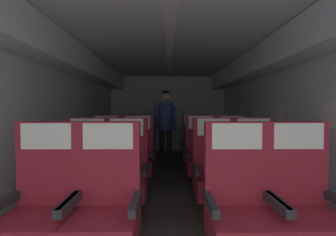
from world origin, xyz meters
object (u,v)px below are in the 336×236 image
seat_b_left_aisle (126,173)px  seat_d_right_aisle (219,146)px  seat_b_right_aisle (256,172)px  seat_c_left_aisle (137,156)px  seat_c_left_window (106,157)px  seat_c_right_window (202,156)px  seat_b_left_window (85,173)px  seat_d_left_window (118,147)px  seat_a_left_aisle (106,207)px  flight_attendant (166,120)px  seat_d_left_aisle (142,147)px  seat_b_right_window (215,173)px  seat_a_right_window (240,208)px  seat_c_right_aisle (232,156)px  seat_a_left_window (41,208)px  seat_d_right_window (194,147)px  seat_a_right_aisle (304,207)px

seat_b_left_aisle → seat_d_right_aisle: 2.42m
seat_b_right_aisle → seat_c_left_aisle: bearing=147.6°
seat_c_left_window → seat_c_right_window: size_ratio=1.00×
seat_b_left_window → seat_b_right_aisle: bearing=0.2°
seat_b_right_aisle → seat_d_left_window: size_ratio=1.00×
seat_a_left_aisle → seat_d_left_window: 2.84m
seat_d_right_aisle → seat_b_left_window: bearing=-136.1°
seat_c_left_aisle → flight_attendant: 1.40m
seat_b_left_aisle → seat_d_left_aisle: bearing=90.0°
seat_b_right_aisle → seat_b_right_window: same height
seat_a_right_window → seat_b_left_window: bearing=147.0°
seat_b_left_window → seat_c_right_window: same height
seat_b_right_aisle → seat_c_right_aisle: size_ratio=1.00×
seat_a_left_window → seat_b_right_aisle: (1.95, 0.94, 0.00)m
seat_d_right_window → flight_attendant: size_ratio=0.69×
seat_a_left_window → seat_c_left_aisle: 1.94m
seat_a_right_aisle → seat_a_right_window: size_ratio=1.00×
seat_d_left_window → seat_d_left_aisle: (0.48, 0.00, 0.00)m
seat_c_right_window → flight_attendant: bearing=114.3°
seat_b_right_window → seat_d_left_window: bearing=128.6°
seat_c_left_window → seat_d_left_window: (-0.01, 0.94, 0.00)m
seat_b_left_window → seat_b_left_aisle: size_ratio=1.00×
seat_b_left_aisle → seat_a_right_aisle: bearing=-32.2°
seat_c_left_window → seat_d_left_aisle: size_ratio=1.00×
seat_d_right_window → seat_a_right_window: bearing=-90.1°
seat_c_right_aisle → seat_a_right_window: bearing=-104.4°
seat_d_left_aisle → flight_attendant: flight_attendant is taller
seat_b_right_aisle → seat_d_right_aisle: (0.01, 1.88, 0.00)m
seat_b_right_window → flight_attendant: 2.31m
seat_b_left_window → seat_b_right_aisle: 1.95m
seat_a_left_aisle → seat_d_right_aisle: bearing=62.3°
seat_c_right_aisle → seat_b_left_window: bearing=-154.2°
seat_b_left_window → seat_d_left_window: (-0.01, 1.86, 0.00)m
seat_c_left_window → seat_c_right_aisle: size_ratio=1.00×
seat_c_right_aisle → seat_d_left_window: same height
seat_d_left_window → seat_d_right_window: 1.48m
seat_b_right_window → seat_c_right_window: (-0.01, 0.94, 0.00)m
seat_a_left_window → seat_d_left_window: size_ratio=1.00×
seat_a_left_aisle → seat_d_left_aisle: (-0.01, 2.80, 0.00)m
seat_a_right_window → seat_c_right_aisle: size_ratio=1.00×
seat_a_left_window → seat_b_right_aisle: size_ratio=1.00×
seat_a_right_window → seat_a_right_aisle: bearing=0.7°
seat_c_left_aisle → seat_d_left_window: same height
seat_c_right_window → seat_c_left_window: bearing=-179.7°
seat_a_left_aisle → seat_d_right_window: 2.97m
seat_c_right_window → seat_d_left_aisle: (-1.01, 0.93, 0.00)m
seat_c_right_aisle → seat_c_right_window: bearing=-178.7°
seat_a_right_aisle → seat_d_left_aisle: (-1.48, 2.81, 0.00)m
flight_attendant → seat_c_left_aisle: bearing=65.0°
seat_a_left_aisle → seat_b_right_window: same height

